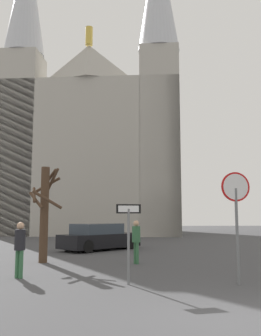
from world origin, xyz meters
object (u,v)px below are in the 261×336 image
(one_way_arrow_sign, at_px, (129,232))
(parked_car_near_black, at_px, (99,238))
(cathedral, at_px, (96,146))
(bare_tree, at_px, (44,210))
(pedestrian_walking, at_px, (136,238))
(pedestrian_standing, at_px, (20,244))
(stop_sign, at_px, (236,204))

(one_way_arrow_sign, height_order, parked_car_near_black, one_way_arrow_sign)
(cathedral, relative_size, bare_tree, 8.26)
(cathedral, distance_m, pedestrian_walking, 25.36)
(pedestrian_standing, bearing_deg, bare_tree, 89.05)
(stop_sign, xyz_separation_m, parked_car_near_black, (-4.02, 10.11, -1.48))
(bare_tree, relative_size, pedestrian_walking, 2.30)
(parked_car_near_black, bearing_deg, pedestrian_walking, -74.78)
(one_way_arrow_sign, relative_size, pedestrian_standing, 1.31)
(parked_car_near_black, xyz_separation_m, pedestrian_walking, (1.57, -5.76, 0.33))
(pedestrian_walking, xyz_separation_m, pedestrian_standing, (-3.70, -3.03, -0.00))
(pedestrian_walking, distance_m, pedestrian_standing, 4.78)
(cathedral, xyz_separation_m, parked_car_near_black, (0.94, -18.14, -8.46))
(parked_car_near_black, bearing_deg, stop_sign, -68.33)
(bare_tree, height_order, pedestrian_standing, bare_tree)
(pedestrian_standing, bearing_deg, stop_sign, -12.11)
(stop_sign, relative_size, parked_car_near_black, 0.67)
(cathedral, xyz_separation_m, stop_sign, (4.95, -28.25, -6.98))
(parked_car_near_black, xyz_separation_m, pedestrian_standing, (-2.13, -8.79, 0.32))
(stop_sign, height_order, pedestrian_standing, stop_sign)
(bare_tree, bearing_deg, parked_car_near_black, 68.06)
(stop_sign, height_order, one_way_arrow_sign, stop_sign)
(pedestrian_walking, bearing_deg, one_way_arrow_sign, -96.98)
(pedestrian_walking, bearing_deg, cathedral, 95.98)
(cathedral, height_order, one_way_arrow_sign, cathedral)
(stop_sign, bearing_deg, one_way_arrow_sign, 177.40)
(stop_sign, bearing_deg, pedestrian_walking, 119.38)
(one_way_arrow_sign, xyz_separation_m, parked_car_near_black, (-1.05, 9.97, -0.73))
(cathedral, xyz_separation_m, bare_tree, (-1.14, -23.28, -7.07))
(bare_tree, xyz_separation_m, pedestrian_standing, (-0.06, -3.65, -1.07))
(cathedral, distance_m, one_way_arrow_sign, 29.22)
(stop_sign, xyz_separation_m, one_way_arrow_sign, (-2.97, 0.13, -0.76))
(parked_car_near_black, relative_size, pedestrian_standing, 2.75)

